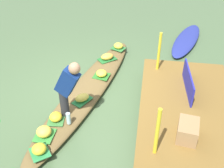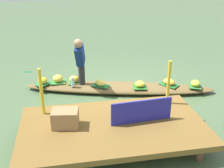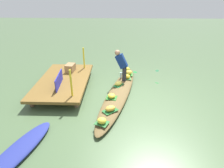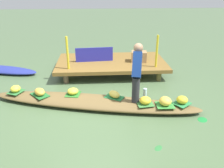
# 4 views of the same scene
# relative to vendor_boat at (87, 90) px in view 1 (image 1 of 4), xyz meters

# --- Properties ---
(canal_water) EXTENTS (40.00, 40.00, 0.00)m
(canal_water) POSITION_rel_vendor_boat_xyz_m (0.00, 0.00, -0.09)
(canal_water) COLOR #49633F
(canal_water) RESTS_ON ground
(dock_platform) EXTENTS (3.20, 1.80, 0.36)m
(dock_platform) POSITION_rel_vendor_boat_xyz_m (0.53, 2.07, 0.21)
(dock_platform) COLOR brown
(dock_platform) RESTS_ON ground
(vendor_boat) EXTENTS (4.71, 1.76, 0.18)m
(vendor_boat) POSITION_rel_vendor_boat_xyz_m (0.00, 0.00, 0.00)
(vendor_boat) COLOR brown
(vendor_boat) RESTS_ON ground
(moored_boat) EXTENTS (2.33, 1.23, 0.16)m
(moored_boat) POSITION_rel_vendor_boat_xyz_m (-2.76, 2.29, -0.01)
(moored_boat) COLOR navy
(moored_boat) RESTS_ON ground
(leaf_mat_0) EXTENTS (0.49, 0.51, 0.01)m
(leaf_mat_0) POSITION_rel_vendor_boat_xyz_m (-1.20, 0.24, 0.10)
(leaf_mat_0) COLOR #23682C
(leaf_mat_0) RESTS_ON vendor_boat
(banana_bunch_0) EXTENTS (0.35, 0.38, 0.15)m
(banana_bunch_0) POSITION_rel_vendor_boat_xyz_m (-1.20, 0.24, 0.17)
(banana_bunch_0) COLOR gold
(banana_bunch_0) RESTS_ON vendor_boat
(leaf_mat_1) EXTENTS (0.37, 0.33, 0.01)m
(leaf_mat_1) POSITION_rel_vendor_boat_xyz_m (1.09, -0.34, 0.10)
(leaf_mat_1) COLOR #3B7738
(leaf_mat_1) RESTS_ON vendor_boat
(banana_bunch_1) EXTENTS (0.26, 0.25, 0.16)m
(banana_bunch_1) POSITION_rel_vendor_boat_xyz_m (1.09, -0.34, 0.18)
(banana_bunch_1) COLOR yellow
(banana_bunch_1) RESTS_ON vendor_boat
(leaf_mat_2) EXTENTS (0.37, 0.39, 0.01)m
(leaf_mat_2) POSITION_rel_vendor_boat_xyz_m (-0.46, 0.23, 0.10)
(leaf_mat_2) COLOR #2B7027
(leaf_mat_2) RESTS_ON vendor_boat
(banana_bunch_2) EXTENTS (0.33, 0.33, 0.14)m
(banana_bunch_2) POSITION_rel_vendor_boat_xyz_m (-0.46, 0.23, 0.17)
(banana_bunch_2) COLOR yellow
(banana_bunch_2) RESTS_ON vendor_boat
(leaf_mat_3) EXTENTS (0.40, 0.43, 0.01)m
(leaf_mat_3) POSITION_rel_vendor_boat_xyz_m (-1.80, 0.45, 0.10)
(leaf_mat_3) COLOR #2F6F34
(leaf_mat_3) RESTS_ON vendor_boat
(banana_bunch_3) EXTENTS (0.26, 0.28, 0.15)m
(banana_bunch_3) POSITION_rel_vendor_boat_xyz_m (-1.80, 0.45, 0.17)
(banana_bunch_3) COLOR yellow
(banana_bunch_3) RESTS_ON vendor_boat
(leaf_mat_4) EXTENTS (0.37, 0.34, 0.01)m
(leaf_mat_4) POSITION_rel_vendor_boat_xyz_m (1.49, -0.42, 0.10)
(leaf_mat_4) COLOR #358535
(leaf_mat_4) RESTS_ON vendor_boat
(banana_bunch_4) EXTENTS (0.31, 0.32, 0.18)m
(banana_bunch_4) POSITION_rel_vendor_boat_xyz_m (1.49, -0.42, 0.19)
(banana_bunch_4) COLOR yellow
(banana_bunch_4) RESTS_ON vendor_boat
(leaf_mat_5) EXTENTS (0.44, 0.44, 0.01)m
(leaf_mat_5) POSITION_rel_vendor_boat_xyz_m (1.86, -0.37, 0.10)
(leaf_mat_5) COLOR #2B8144
(leaf_mat_5) RESTS_ON vendor_boat
(banana_bunch_5) EXTENTS (0.33, 0.33, 0.17)m
(banana_bunch_5) POSITION_rel_vendor_boat_xyz_m (1.86, -0.37, 0.18)
(banana_bunch_5) COLOR gold
(banana_bunch_5) RESTS_ON vendor_boat
(leaf_mat_6) EXTENTS (0.47, 0.41, 0.01)m
(leaf_mat_6) POSITION_rel_vendor_boat_xyz_m (0.47, 0.01, 0.10)
(leaf_mat_6) COLOR #216F37
(leaf_mat_6) RESTS_ON vendor_boat
(banana_bunch_6) EXTENTS (0.33, 0.34, 0.15)m
(banana_bunch_6) POSITION_rel_vendor_boat_xyz_m (0.47, 0.01, 0.17)
(banana_bunch_6) COLOR #EDD453
(banana_bunch_6) RESTS_ON vendor_boat
(vendor_person) EXTENTS (0.29, 0.52, 1.20)m
(vendor_person) POSITION_rel_vendor_boat_xyz_m (0.93, -0.10, 0.78)
(vendor_person) COLOR #28282D
(vendor_person) RESTS_ON vendor_boat
(water_bottle) EXTENTS (0.08, 0.08, 0.24)m
(water_bottle) POSITION_rel_vendor_boat_xyz_m (1.13, -0.09, 0.21)
(water_bottle) COLOR silver
(water_bottle) RESTS_ON vendor_boat
(market_banner) EXTENTS (1.10, 0.11, 0.42)m
(market_banner) POSITION_rel_vendor_boat_xyz_m (0.03, 2.07, 0.48)
(market_banner) COLOR #252699
(market_banner) RESTS_ON dock_platform
(railing_post_west) EXTENTS (0.06, 0.06, 0.89)m
(railing_post_west) POSITION_rel_vendor_boat_xyz_m (-0.67, 1.47, 0.71)
(railing_post_west) COLOR gold
(railing_post_west) RESTS_ON dock_platform
(railing_post_east) EXTENTS (0.06, 0.06, 0.89)m
(railing_post_east) POSITION_rel_vendor_boat_xyz_m (1.73, 1.47, 0.71)
(railing_post_east) COLOR gold
(railing_post_east) RESTS_ON dock_platform
(produce_crate) EXTENTS (0.48, 0.38, 0.30)m
(produce_crate) POSITION_rel_vendor_boat_xyz_m (1.34, 1.98, 0.42)
(produce_crate) COLOR #99754B
(produce_crate) RESTS_ON dock_platform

